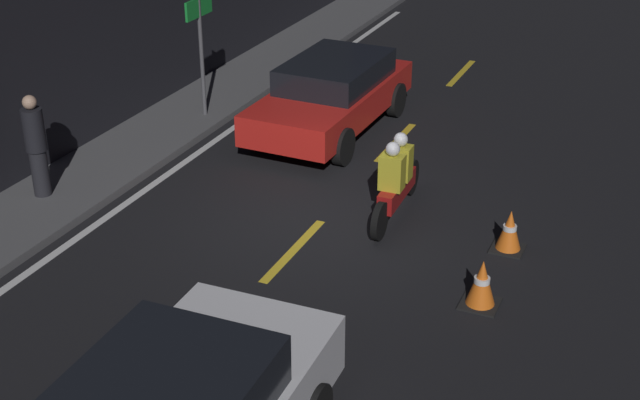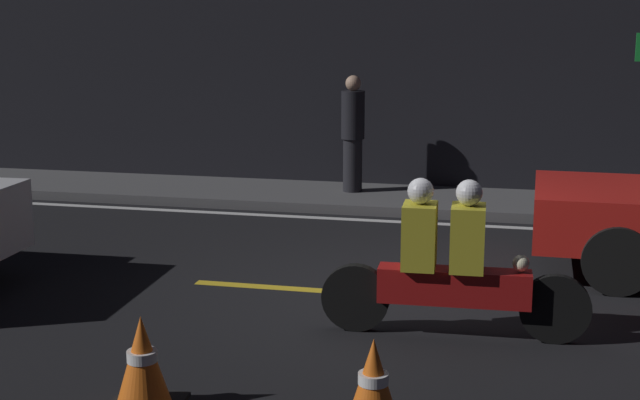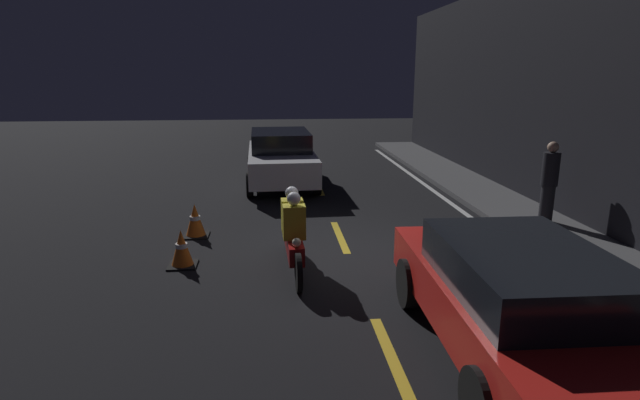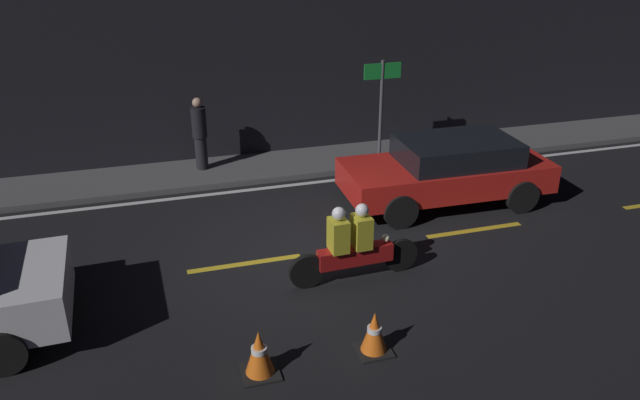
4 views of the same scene
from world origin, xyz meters
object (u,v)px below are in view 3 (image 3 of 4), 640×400
traffic_cone_near (195,221)px  traffic_cone_mid (182,248)px  taxi_red (515,297)px  pedestrian (549,181)px  sedan_white (281,157)px  motorcycle (293,233)px

traffic_cone_near → traffic_cone_mid: size_ratio=1.05×
taxi_red → pedestrian: 5.67m
taxi_red → pedestrian: pedestrian is taller
taxi_red → traffic_cone_near: taxi_red is taller
pedestrian → taxi_red: bearing=-32.9°
taxi_red → traffic_cone_mid: taxi_red is taller
sedan_white → traffic_cone_near: size_ratio=6.85×
motorcycle → traffic_cone_near: motorcycle is taller
sedan_white → traffic_cone_near: bearing=-22.6°
motorcycle → traffic_cone_near: 2.72m
sedan_white → pedestrian: pedestrian is taller
sedan_white → pedestrian: 7.34m
sedan_white → traffic_cone_mid: size_ratio=7.17×
taxi_red → traffic_cone_mid: (-3.26, -4.23, -0.45)m
traffic_cone_near → pedestrian: size_ratio=0.39×
sedan_white → taxi_red: bearing=12.5°
traffic_cone_near → pedestrian: (0.12, 7.31, 0.68)m
traffic_cone_mid → taxi_red: bearing=52.4°
traffic_cone_mid → pedestrian: 7.49m
motorcycle → pedestrian: pedestrian is taller
traffic_cone_mid → pedestrian: size_ratio=0.38×
traffic_cone_near → traffic_cone_mid: traffic_cone_near is taller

